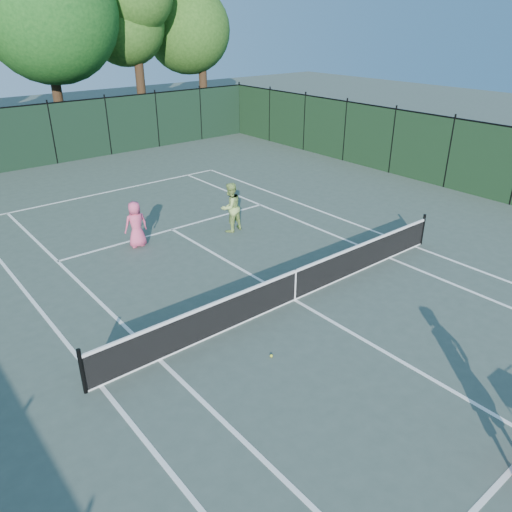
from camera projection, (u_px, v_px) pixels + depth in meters
ground at (294, 300)px, 13.43m from camera, size 90.00×90.00×0.00m
sideline_doubles_left at (101, 386)px, 10.29m from camera, size 0.10×23.77×0.01m
sideline_doubles_right at (415, 246)px, 16.56m from camera, size 0.10×23.77×0.01m
sideline_singles_left at (159, 360)px, 11.07m from camera, size 0.10×23.77×0.01m
sideline_singles_right at (389, 258)px, 15.77m from camera, size 0.10×23.77×0.01m
baseline_far at (107, 192)px, 21.72m from camera, size 10.97×0.10×0.01m
service_line_far at (172, 229)px, 17.89m from camera, size 8.23×0.10×0.01m
center_service_line at (294, 300)px, 13.42m from camera, size 0.10×12.80×0.01m
tennis_net at (295, 284)px, 13.22m from camera, size 11.69×0.09×1.06m
fence_far at (53, 134)px, 25.34m from camera, size 24.00×0.05×3.00m
tree_5 at (200, 3)px, 32.38m from camera, size 5.80×5.80×12.23m
player_pink at (136, 224)px, 16.27m from camera, size 0.81×0.57×1.55m
player_green at (230, 207)px, 17.42m from camera, size 0.94×0.78×1.76m
loose_ball_midcourt at (271, 356)px, 11.15m from camera, size 0.07×0.07×0.07m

